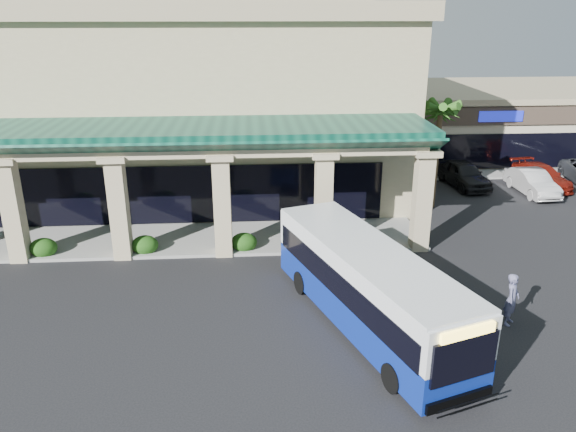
{
  "coord_description": "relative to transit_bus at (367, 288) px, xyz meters",
  "views": [
    {
      "loc": [
        -1.74,
        -18.34,
        10.59
      ],
      "look_at": [
        -0.16,
        4.13,
        2.2
      ],
      "focal_mm": 35.0,
      "sensor_mm": 36.0,
      "label": 1
    }
  ],
  "objects": [
    {
      "name": "ground",
      "position": [
        -2.2,
        1.29,
        -1.48
      ],
      "size": [
        110.0,
        110.0,
        0.0
      ],
      "primitive_type": "plane",
      "color": "black"
    },
    {
      "name": "main_building",
      "position": [
        -10.2,
        17.29,
        4.2
      ],
      "size": [
        30.8,
        14.8,
        11.35
      ],
      "primitive_type": null,
      "color": "#C0B289",
      "rests_on": "ground"
    },
    {
      "name": "arcade",
      "position": [
        -10.2,
        8.09,
        1.37
      ],
      "size": [
        30.0,
        6.2,
        5.7
      ],
      "primitive_type": null,
      "color": "#093A2D",
      "rests_on": "ground"
    },
    {
      "name": "strip_mall",
      "position": [
        15.8,
        25.29,
        0.97
      ],
      "size": [
        22.5,
        12.5,
        4.9
      ],
      "primitive_type": null,
      "color": "beige",
      "rests_on": "ground"
    },
    {
      "name": "palm_0",
      "position": [
        6.3,
        12.29,
        1.82
      ],
      "size": [
        2.4,
        2.4,
        6.6
      ],
      "primitive_type": null,
      "color": "#265316",
      "rests_on": "ground"
    },
    {
      "name": "palm_1",
      "position": [
        7.3,
        15.29,
        1.42
      ],
      "size": [
        2.4,
        2.4,
        5.8
      ],
      "primitive_type": null,
      "color": "#265316",
      "rests_on": "ground"
    },
    {
      "name": "broadleaf_tree",
      "position": [
        5.3,
        20.29,
        0.93
      ],
      "size": [
        2.6,
        2.6,
        4.81
      ],
      "primitive_type": null,
      "color": "#19410E",
      "rests_on": "ground"
    },
    {
      "name": "transit_bus",
      "position": [
        0.0,
        0.0,
        0.0
      ],
      "size": [
        5.73,
        10.79,
        2.95
      ],
      "primitive_type": null,
      "rotation": [
        0.0,
        0.0,
        0.33
      ],
      "color": "navy",
      "rests_on": "ground"
    },
    {
      "name": "pedestrian",
      "position": [
        5.14,
        -0.2,
        -0.51
      ],
      "size": [
        0.8,
        0.84,
        1.93
      ],
      "primitive_type": "imported",
      "rotation": [
        0.0,
        0.0,
        0.91
      ],
      "color": "slate",
      "rests_on": "ground"
    },
    {
      "name": "car_silver",
      "position": [
        9.43,
        15.95,
        -0.68
      ],
      "size": [
        2.48,
        4.88,
        1.59
      ],
      "primitive_type": "imported",
      "rotation": [
        0.0,
        0.0,
        0.13
      ],
      "color": "black",
      "rests_on": "ground"
    },
    {
      "name": "car_white",
      "position": [
        12.99,
        14.14,
        -0.74
      ],
      "size": [
        1.68,
        4.48,
        1.46
      ],
      "primitive_type": "imported",
      "rotation": [
        0.0,
        0.0,
        0.03
      ],
      "color": "silver",
      "rests_on": "ground"
    },
    {
      "name": "car_red",
      "position": [
        14.25,
        15.53,
        -0.79
      ],
      "size": [
        2.56,
        4.92,
        1.36
      ],
      "primitive_type": "imported",
      "rotation": [
        0.0,
        0.0,
        0.14
      ],
      "color": "maroon",
      "rests_on": "ground"
    }
  ]
}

